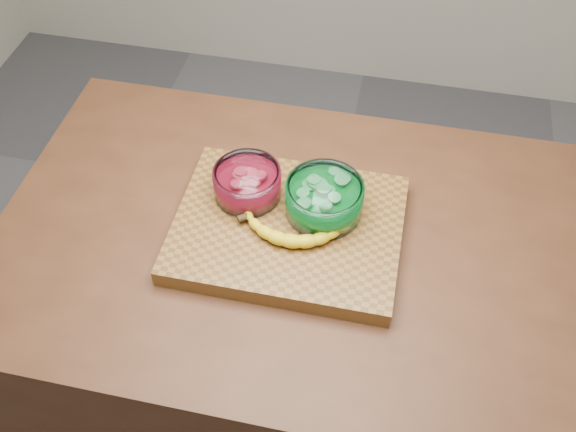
# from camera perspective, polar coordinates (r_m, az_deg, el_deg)

# --- Properties ---
(ground) EXTENTS (3.50, 3.50, 0.00)m
(ground) POSITION_cam_1_polar(r_m,az_deg,el_deg) (2.08, 0.00, -17.37)
(ground) COLOR #56555A
(ground) RESTS_ON ground
(counter) EXTENTS (1.20, 0.80, 0.90)m
(counter) POSITION_cam_1_polar(r_m,az_deg,el_deg) (1.68, 0.00, -11.35)
(counter) COLOR #462715
(counter) RESTS_ON ground
(cutting_board) EXTENTS (0.45, 0.35, 0.04)m
(cutting_board) POSITION_cam_1_polar(r_m,az_deg,el_deg) (1.29, 0.00, -1.15)
(cutting_board) COLOR brown
(cutting_board) RESTS_ON counter
(bowl_red) EXTENTS (0.14, 0.14, 0.06)m
(bowl_red) POSITION_cam_1_polar(r_m,az_deg,el_deg) (1.30, -3.63, 2.94)
(bowl_red) COLOR white
(bowl_red) RESTS_ON cutting_board
(bowl_green) EXTENTS (0.15, 0.15, 0.07)m
(bowl_green) POSITION_cam_1_polar(r_m,az_deg,el_deg) (1.27, 3.23, 1.50)
(bowl_green) COLOR white
(bowl_green) RESTS_ON cutting_board
(banana) EXTENTS (0.24, 0.11, 0.03)m
(banana) POSITION_cam_1_polar(r_m,az_deg,el_deg) (1.24, 0.45, -1.20)
(banana) COLOR gold
(banana) RESTS_ON cutting_board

